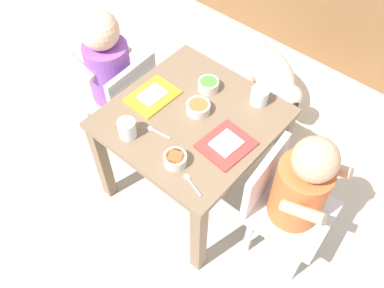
# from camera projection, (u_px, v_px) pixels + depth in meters

# --- Properties ---
(ground_plane) EXTENTS (7.00, 7.00, 0.00)m
(ground_plane) POSITION_uv_depth(u_px,v_px,m) (192.00, 185.00, 1.89)
(ground_plane) COLOR beige
(dining_table) EXTENTS (0.57, 0.58, 0.47)m
(dining_table) POSITION_uv_depth(u_px,v_px,m) (192.00, 131.00, 1.58)
(dining_table) COLOR #7A6047
(dining_table) RESTS_ON ground
(seated_child_left) EXTENTS (0.29, 0.29, 0.70)m
(seated_child_left) POSITION_uv_depth(u_px,v_px,m) (110.00, 68.00, 1.72)
(seated_child_left) COLOR silver
(seated_child_left) RESTS_ON ground
(seated_child_right) EXTENTS (0.30, 0.30, 0.68)m
(seated_child_right) POSITION_uv_depth(u_px,v_px,m) (297.00, 189.00, 1.38)
(seated_child_right) COLOR silver
(seated_child_right) RESTS_ON ground
(dog) EXTENTS (0.42, 0.36, 0.30)m
(dog) POSITION_uv_depth(u_px,v_px,m) (274.00, 77.00, 2.03)
(dog) COLOR beige
(dog) RESTS_ON ground
(food_tray_left) EXTENTS (0.14, 0.19, 0.02)m
(food_tray_left) POSITION_uv_depth(u_px,v_px,m) (153.00, 96.00, 1.57)
(food_tray_left) COLOR gold
(food_tray_left) RESTS_ON dining_table
(food_tray_right) EXTENTS (0.17, 0.19, 0.02)m
(food_tray_right) POSITION_uv_depth(u_px,v_px,m) (226.00, 144.00, 1.43)
(food_tray_right) COLOR red
(food_tray_right) RESTS_ON dining_table
(water_cup_left) EXTENTS (0.06, 0.06, 0.07)m
(water_cup_left) POSITION_uv_depth(u_px,v_px,m) (127.00, 129.00, 1.44)
(water_cup_left) COLOR white
(water_cup_left) RESTS_ON dining_table
(water_cup_right) EXTENTS (0.07, 0.07, 0.06)m
(water_cup_right) POSITION_uv_depth(u_px,v_px,m) (259.00, 97.00, 1.54)
(water_cup_right) COLOR white
(water_cup_right) RESTS_ON dining_table
(cereal_bowl_right_side) EXTENTS (0.08, 0.08, 0.04)m
(cereal_bowl_right_side) POSITION_uv_depth(u_px,v_px,m) (208.00, 85.00, 1.58)
(cereal_bowl_right_side) COLOR silver
(cereal_bowl_right_side) RESTS_ON dining_table
(veggie_bowl_far) EXTENTS (0.08, 0.08, 0.04)m
(veggie_bowl_far) POSITION_uv_depth(u_px,v_px,m) (175.00, 159.00, 1.37)
(veggie_bowl_far) COLOR silver
(veggie_bowl_far) RESTS_ON dining_table
(cereal_bowl_left_side) EXTENTS (0.09, 0.09, 0.04)m
(cereal_bowl_left_side) POSITION_uv_depth(u_px,v_px,m) (198.00, 108.00, 1.51)
(cereal_bowl_left_side) COLOR silver
(cereal_bowl_left_side) RESTS_ON dining_table
(spoon_by_left_tray) EXTENTS (0.10, 0.04, 0.01)m
(spoon_by_left_tray) POSITION_uv_depth(u_px,v_px,m) (191.00, 183.00, 1.34)
(spoon_by_left_tray) COLOR silver
(spoon_by_left_tray) RESTS_ON dining_table
(spoon_by_right_tray) EXTENTS (0.10, 0.03, 0.01)m
(spoon_by_right_tray) POSITION_uv_depth(u_px,v_px,m) (156.00, 131.00, 1.47)
(spoon_by_right_tray) COLOR silver
(spoon_by_right_tray) RESTS_ON dining_table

